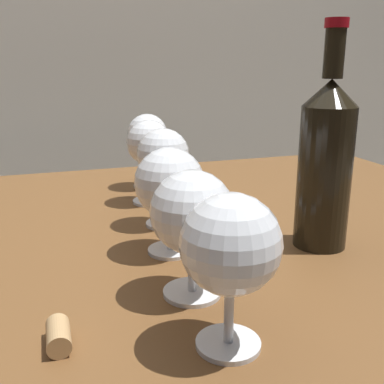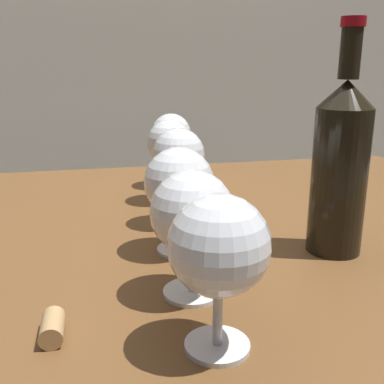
{
  "view_description": "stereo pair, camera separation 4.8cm",
  "coord_description": "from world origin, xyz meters",
  "px_view_note": "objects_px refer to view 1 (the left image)",
  "views": [
    {
      "loc": [
        -0.1,
        -0.65,
        0.96
      ],
      "look_at": [
        0.04,
        -0.21,
        0.82
      ],
      "focal_mm": 42.86,
      "sensor_mm": 36.0,
      "label": 1
    },
    {
      "loc": [
        -0.06,
        -0.66,
        0.96
      ],
      "look_at": [
        0.04,
        -0.21,
        0.82
      ],
      "focal_mm": 42.86,
      "sensor_mm": 36.0,
      "label": 2
    }
  ],
  "objects_px": {
    "cork": "(58,336)",
    "wine_glass_chardonnay": "(147,136)",
    "wine_glass_white": "(149,145)",
    "wine_glass_amber": "(192,213)",
    "wine_glass_merlot": "(169,184)",
    "wine_bottle": "(325,161)",
    "wine_glass_cabernet": "(163,157)",
    "wine_glass_port": "(231,248)"
  },
  "relations": [
    {
      "from": "wine_glass_port",
      "to": "wine_glass_cabernet",
      "type": "distance_m",
      "value": 0.33
    },
    {
      "from": "wine_glass_chardonnay",
      "to": "cork",
      "type": "relative_size",
      "value": 3.55
    },
    {
      "from": "wine_glass_amber",
      "to": "wine_glass_port",
      "type": "bearing_deg",
      "value": -88.9
    },
    {
      "from": "wine_glass_port",
      "to": "wine_bottle",
      "type": "distance_m",
      "value": 0.28
    },
    {
      "from": "wine_glass_white",
      "to": "wine_bottle",
      "type": "relative_size",
      "value": 0.5
    },
    {
      "from": "wine_glass_port",
      "to": "wine_bottle",
      "type": "xyz_separation_m",
      "value": [
        0.21,
        0.18,
        0.02
      ]
    },
    {
      "from": "wine_glass_merlot",
      "to": "wine_glass_white",
      "type": "xyz_separation_m",
      "value": [
        0.02,
        0.23,
        0.01
      ]
    },
    {
      "from": "wine_glass_amber",
      "to": "wine_glass_chardonnay",
      "type": "relative_size",
      "value": 0.95
    },
    {
      "from": "wine_glass_merlot",
      "to": "wine_glass_white",
      "type": "relative_size",
      "value": 0.96
    },
    {
      "from": "wine_glass_merlot",
      "to": "wine_glass_cabernet",
      "type": "bearing_deg",
      "value": 79.94
    },
    {
      "from": "wine_bottle",
      "to": "wine_glass_chardonnay",
      "type": "bearing_deg",
      "value": 113.64
    },
    {
      "from": "wine_glass_amber",
      "to": "wine_glass_merlot",
      "type": "height_order",
      "value": "wine_glass_merlot"
    },
    {
      "from": "wine_glass_chardonnay",
      "to": "wine_bottle",
      "type": "height_order",
      "value": "wine_bottle"
    },
    {
      "from": "wine_glass_cabernet",
      "to": "wine_glass_chardonnay",
      "type": "bearing_deg",
      "value": 83.53
    },
    {
      "from": "wine_glass_merlot",
      "to": "wine_glass_chardonnay",
      "type": "bearing_deg",
      "value": 82.39
    },
    {
      "from": "wine_glass_amber",
      "to": "wine_glass_cabernet",
      "type": "distance_m",
      "value": 0.23
    },
    {
      "from": "wine_glass_merlot",
      "to": "wine_glass_chardonnay",
      "type": "height_order",
      "value": "wine_glass_chardonnay"
    },
    {
      "from": "wine_glass_amber",
      "to": "wine_glass_white",
      "type": "bearing_deg",
      "value": 84.73
    },
    {
      "from": "wine_glass_port",
      "to": "wine_glass_chardonnay",
      "type": "relative_size",
      "value": 0.97
    },
    {
      "from": "wine_glass_amber",
      "to": "cork",
      "type": "distance_m",
      "value": 0.18
    },
    {
      "from": "wine_bottle",
      "to": "cork",
      "type": "relative_size",
      "value": 7.17
    },
    {
      "from": "wine_glass_cabernet",
      "to": "cork",
      "type": "distance_m",
      "value": 0.34
    },
    {
      "from": "wine_glass_merlot",
      "to": "cork",
      "type": "xyz_separation_m",
      "value": [
        -0.15,
        -0.17,
        -0.08
      ]
    },
    {
      "from": "wine_glass_port",
      "to": "wine_bottle",
      "type": "bearing_deg",
      "value": 40.68
    },
    {
      "from": "wine_glass_amber",
      "to": "cork",
      "type": "xyz_separation_m",
      "value": [
        -0.14,
        -0.05,
        -0.08
      ]
    },
    {
      "from": "wine_glass_amber",
      "to": "wine_glass_cabernet",
      "type": "relative_size",
      "value": 0.93
    },
    {
      "from": "wine_glass_merlot",
      "to": "wine_glass_cabernet",
      "type": "xyz_separation_m",
      "value": [
        0.02,
        0.1,
        0.01
      ]
    },
    {
      "from": "wine_glass_port",
      "to": "cork",
      "type": "relative_size",
      "value": 3.45
    },
    {
      "from": "wine_glass_chardonnay",
      "to": "wine_glass_merlot",
      "type": "bearing_deg",
      "value": -97.61
    },
    {
      "from": "wine_glass_merlot",
      "to": "wine_bottle",
      "type": "distance_m",
      "value": 0.21
    },
    {
      "from": "wine_glass_port",
      "to": "wine_glass_merlot",
      "type": "bearing_deg",
      "value": 88.52
    },
    {
      "from": "wine_bottle",
      "to": "cork",
      "type": "height_order",
      "value": "wine_bottle"
    },
    {
      "from": "cork",
      "to": "wine_glass_chardonnay",
      "type": "bearing_deg",
      "value": 68.73
    },
    {
      "from": "wine_glass_merlot",
      "to": "wine_bottle",
      "type": "relative_size",
      "value": 0.48
    },
    {
      "from": "wine_glass_chardonnay",
      "to": "wine_bottle",
      "type": "bearing_deg",
      "value": -66.36
    },
    {
      "from": "wine_glass_port",
      "to": "wine_glass_merlot",
      "type": "height_order",
      "value": "wine_glass_port"
    },
    {
      "from": "wine_glass_chardonnay",
      "to": "wine_glass_amber",
      "type": "bearing_deg",
      "value": -96.57
    },
    {
      "from": "wine_glass_amber",
      "to": "wine_glass_merlot",
      "type": "bearing_deg",
      "value": 86.33
    },
    {
      "from": "wine_glass_port",
      "to": "cork",
      "type": "height_order",
      "value": "wine_glass_port"
    },
    {
      "from": "wine_glass_cabernet",
      "to": "wine_bottle",
      "type": "bearing_deg",
      "value": -37.35
    },
    {
      "from": "wine_glass_white",
      "to": "wine_glass_chardonnay",
      "type": "height_order",
      "value": "wine_glass_white"
    },
    {
      "from": "wine_glass_white",
      "to": "cork",
      "type": "bearing_deg",
      "value": -113.76
    }
  ]
}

